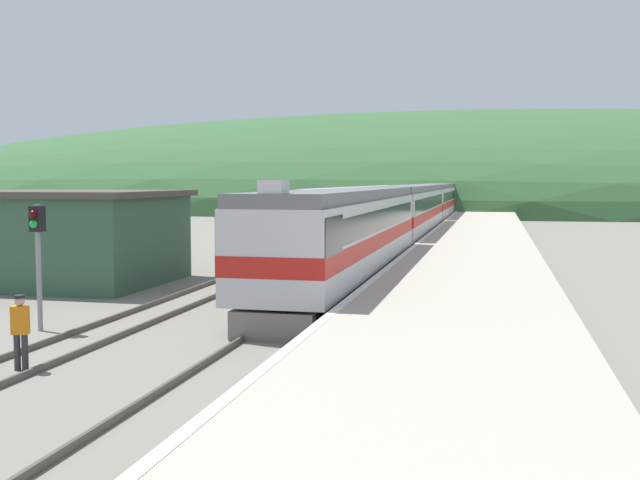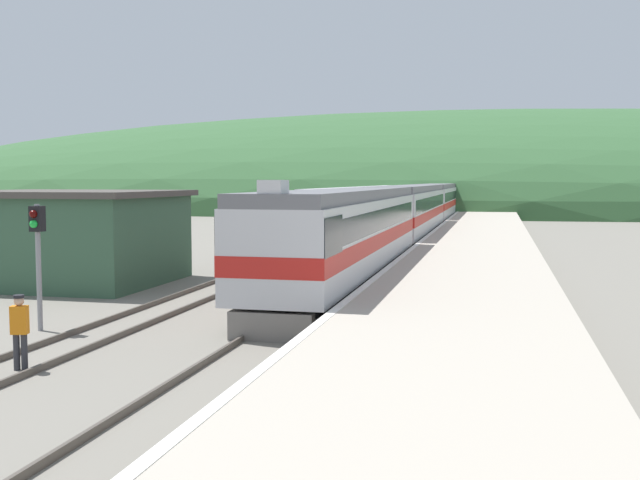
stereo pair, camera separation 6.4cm
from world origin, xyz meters
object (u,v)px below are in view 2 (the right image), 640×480
siding_train (372,207)px  carriage_third (437,202)px  carriage_fourth (451,197)px  track_worker (20,328)px  express_train_lead_car (345,235)px  carriage_second (410,211)px  signal_post_siding (37,240)px

siding_train → carriage_third: bearing=63.9°
carriage_fourth → track_worker: carriage_fourth is taller
express_train_lead_car → track_worker: bearing=-108.0°
carriage_fourth → express_train_lead_car: bearing=-90.0°
carriage_second → carriage_third: size_ratio=1.00×
carriage_second → carriage_fourth: bearing=90.0°
express_train_lead_car → signal_post_siding: express_train_lead_car is taller
signal_post_siding → track_worker: signal_post_siding is taller
carriage_fourth → siding_train: size_ratio=0.55×
track_worker → signal_post_siding: bearing=118.8°
carriage_third → siding_train: bearing=-116.1°
express_train_lead_car → carriage_third: (0.00, 45.39, -0.01)m
track_worker → carriage_fourth: bearing=86.8°
signal_post_siding → track_worker: bearing=-61.2°
carriage_second → carriage_fourth: same height
express_train_lead_car → signal_post_siding: 12.01m
carriage_second → signal_post_siding: size_ratio=6.23×
carriage_fourth → signal_post_siding: 78.64m
carriage_fourth → signal_post_siding: size_ratio=6.23×
express_train_lead_car → siding_train: express_train_lead_car is taller
express_train_lead_car → siding_train: size_ratio=0.50×
siding_train → signal_post_siding: siding_train is taller
carriage_third → carriage_fourth: bearing=90.0°
siding_train → track_worker: (0.24, -49.57, -0.93)m
carriage_second → signal_post_siding: bearing=-101.7°
carriage_second → signal_post_siding: (-6.71, -32.32, 0.46)m
carriage_fourth → track_worker: size_ratio=13.10×
carriage_second → signal_post_siding: 33.01m
express_train_lead_car → track_worker: express_train_lead_car is taller
carriage_third → carriage_second: bearing=-90.0°
carriage_third → track_worker: (-4.53, -59.30, -1.14)m
carriage_fourth → signal_post_siding: (-6.71, -78.35, 0.46)m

